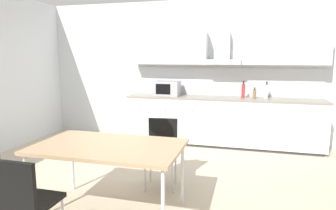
# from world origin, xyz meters

# --- Properties ---
(ground_plane) EXTENTS (8.52, 7.43, 0.02)m
(ground_plane) POSITION_xyz_m (0.00, 0.00, -0.01)
(ground_plane) COLOR beige
(wall_back) EXTENTS (6.82, 0.10, 2.77)m
(wall_back) POSITION_xyz_m (0.00, 2.53, 1.39)
(wall_back) COLOR silver
(wall_back) RESTS_ON ground_plane
(kitchen_counter) EXTENTS (3.63, 0.64, 0.92)m
(kitchen_counter) POSITION_xyz_m (0.85, 2.17, 0.46)
(kitchen_counter) COLOR #333333
(kitchen_counter) RESTS_ON ground_plane
(backsplash_tile) EXTENTS (3.61, 0.02, 0.54)m
(backsplash_tile) POSITION_xyz_m (0.85, 2.47, 1.19)
(backsplash_tile) COLOR silver
(backsplash_tile) RESTS_ON kitchen_counter
(upper_wall_cabinets) EXTENTS (3.61, 0.40, 0.59)m
(upper_wall_cabinets) POSITION_xyz_m (0.85, 2.31, 1.81)
(upper_wall_cabinets) COLOR silver
(microwave) EXTENTS (0.48, 0.35, 0.28)m
(microwave) POSITION_xyz_m (-0.23, 2.17, 1.06)
(microwave) COLOR #ADADB2
(microwave) RESTS_ON kitchen_counter
(bottle_white) EXTENTS (0.07, 0.07, 0.31)m
(bottle_white) POSITION_xyz_m (1.63, 2.22, 1.05)
(bottle_white) COLOR white
(bottle_white) RESTS_ON kitchen_counter
(bottle_red) EXTENTS (0.06, 0.06, 0.32)m
(bottle_red) POSITION_xyz_m (1.22, 2.17, 1.05)
(bottle_red) COLOR red
(bottle_red) RESTS_ON kitchen_counter
(bottle_brown) EXTENTS (0.06, 0.06, 0.21)m
(bottle_brown) POSITION_xyz_m (1.42, 2.13, 1.01)
(bottle_brown) COLOR brown
(bottle_brown) RESTS_ON kitchen_counter
(dining_table) EXTENTS (1.53, 0.92, 0.76)m
(dining_table) POSITION_xyz_m (-0.08, -0.72, 0.71)
(dining_table) COLOR tan
(dining_table) RESTS_ON ground_plane
(chair_near_left) EXTENTS (0.40, 0.40, 0.87)m
(chair_near_left) POSITION_xyz_m (-0.43, -1.56, 0.53)
(chair_near_left) COLOR black
(chair_near_left) RESTS_ON ground_plane
(chair_far_right) EXTENTS (0.44, 0.44, 0.87)m
(chair_far_right) POSITION_xyz_m (0.26, 0.13, 0.53)
(chair_far_right) COLOR black
(chair_far_right) RESTS_ON ground_plane
(pendant_lamp) EXTENTS (0.32, 0.32, 0.22)m
(pendant_lamp) POSITION_xyz_m (-0.08, -0.72, 1.73)
(pendant_lamp) COLOR silver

